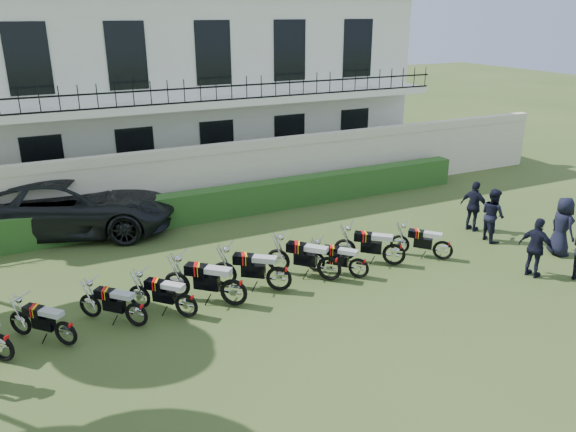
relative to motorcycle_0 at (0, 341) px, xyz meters
name	(u,v)px	position (x,y,z in m)	size (l,w,h in m)	color
ground	(305,322)	(6.02, -1.25, -0.48)	(100.00, 100.00, 0.00)	#354B1E
perimeter_wall	(195,180)	(6.02, 6.75, 0.69)	(30.00, 0.35, 2.30)	beige
hedge	(232,201)	(7.02, 5.95, 0.02)	(18.00, 0.60, 1.00)	#204E1C
building	(148,83)	(6.02, 12.71, 3.23)	(20.40, 9.60, 7.40)	white
motorcycle_0	(0,341)	(0.00, 0.00, 0.00)	(1.41, 1.44, 1.05)	black
motorcycle_1	(65,328)	(1.18, 0.04, -0.05)	(1.26, 1.30, 0.94)	black
motorcycle_2	(136,309)	(2.64, 0.17, -0.04)	(1.30, 1.30, 0.96)	black
motorcycle_3	(186,300)	(3.72, 0.07, -0.03)	(1.32, 1.34, 0.98)	black
motorcycle_4	(234,286)	(4.86, 0.09, 0.05)	(1.64, 1.48, 1.15)	black
motorcycle_5	(279,273)	(6.12, 0.31, 0.03)	(1.69, 1.30, 1.11)	black
motorcycle_6	(329,263)	(7.51, 0.26, 0.03)	(1.48, 1.54, 1.11)	black
motorcycle_7	(359,263)	(8.26, 0.06, -0.05)	(1.23, 1.31, 0.93)	black
motorcycle_8	(394,249)	(9.53, 0.29, 0.01)	(1.55, 1.34, 1.06)	black
motorcycle_9	(443,246)	(10.96, 0.00, -0.05)	(1.25, 1.33, 0.95)	black
suv	(69,205)	(1.98, 6.71, 0.40)	(2.94, 6.37, 1.77)	black
officer_2	(536,248)	(12.41, -1.80, 0.31)	(0.94, 0.39, 1.60)	black
officer_3	(562,226)	(14.18, -1.11, 0.36)	(0.83, 0.54, 1.69)	black
officer_4	(493,215)	(13.23, 0.53, 0.32)	(0.78, 0.61, 1.61)	black
officer_5	(474,206)	(13.31, 1.39, 0.31)	(0.93, 0.39, 1.59)	black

